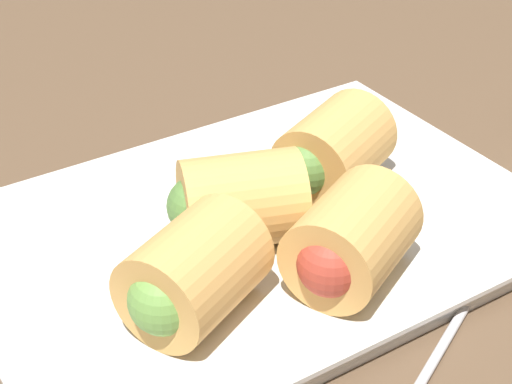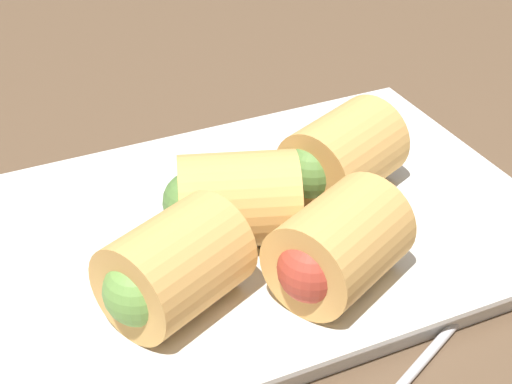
# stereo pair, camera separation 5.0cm
# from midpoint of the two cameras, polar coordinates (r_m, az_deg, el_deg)

# --- Properties ---
(table_surface) EXTENTS (1.80, 1.40, 0.02)m
(table_surface) POSITION_cam_midpoint_polar(r_m,az_deg,el_deg) (0.51, 5.99, -3.06)
(table_surface) COLOR brown
(table_surface) RESTS_ON ground
(serving_plate) EXTENTS (0.32, 0.22, 0.01)m
(serving_plate) POSITION_cam_midpoint_polar(r_m,az_deg,el_deg) (0.48, 3.00, -2.86)
(serving_plate) COLOR silver
(serving_plate) RESTS_ON table_surface
(roll_front_left) EXTENTS (0.08, 0.07, 0.05)m
(roll_front_left) POSITION_cam_midpoint_polar(r_m,az_deg,el_deg) (0.42, 8.71, -3.92)
(roll_front_left) COLOR #DBA356
(roll_front_left) RESTS_ON serving_plate
(roll_front_right) EXTENTS (0.08, 0.07, 0.05)m
(roll_front_right) POSITION_cam_midpoint_polar(r_m,az_deg,el_deg) (0.49, 8.29, 2.37)
(roll_front_right) COLOR #DBA356
(roll_front_right) RESTS_ON serving_plate
(roll_back_left) EXTENTS (0.08, 0.07, 0.05)m
(roll_back_left) POSITION_cam_midpoint_polar(r_m,az_deg,el_deg) (0.45, 1.47, -0.63)
(roll_back_left) COLOR #DBA356
(roll_back_left) RESTS_ON serving_plate
(roll_back_right) EXTENTS (0.08, 0.07, 0.05)m
(roll_back_right) POSITION_cam_midpoint_polar(r_m,az_deg,el_deg) (0.40, -2.30, -5.39)
(roll_back_right) COLOR #DBA356
(roll_back_right) RESTS_ON serving_plate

